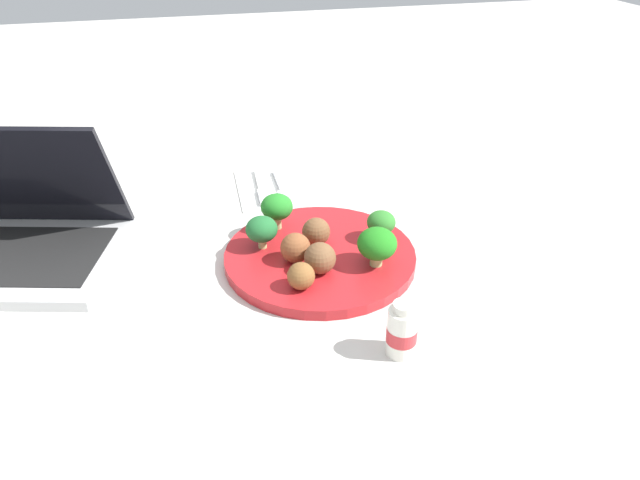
% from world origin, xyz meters
% --- Properties ---
extents(ground_plane, '(4.00, 4.00, 0.00)m').
position_xyz_m(ground_plane, '(0.00, 0.00, 0.00)').
color(ground_plane, beige).
extents(plate, '(0.28, 0.28, 0.02)m').
position_xyz_m(plate, '(0.00, 0.00, 0.01)').
color(plate, red).
rests_on(plate, ground_plane).
extents(broccoli_floret_far_rim, '(0.04, 0.04, 0.05)m').
position_xyz_m(broccoli_floret_far_rim, '(-0.01, 0.10, 0.04)').
color(broccoli_floret_far_rim, '#A3B86D').
rests_on(broccoli_floret_far_rim, plate).
extents(broccoli_floret_front_left, '(0.06, 0.06, 0.06)m').
position_xyz_m(broccoli_floret_front_left, '(0.05, 0.07, 0.05)').
color(broccoli_floret_front_left, '#A2BD73').
rests_on(broccoli_floret_front_left, plate).
extents(broccoli_floret_front_right, '(0.05, 0.05, 0.06)m').
position_xyz_m(broccoli_floret_front_right, '(-0.08, -0.05, 0.05)').
color(broccoli_floret_front_right, '#A7B876').
rests_on(broccoli_floret_front_right, plate).
extents(broccoli_floret_center, '(0.05, 0.05, 0.05)m').
position_xyz_m(broccoli_floret_center, '(-0.03, -0.08, 0.05)').
color(broccoli_floret_center, '#AAC174').
rests_on(broccoli_floret_center, plate).
extents(meatball_mid_right, '(0.04, 0.04, 0.04)m').
position_xyz_m(meatball_mid_right, '(0.05, -0.01, 0.04)').
color(meatball_mid_right, brown).
rests_on(meatball_mid_right, plate).
extents(meatball_front_left, '(0.04, 0.04, 0.04)m').
position_xyz_m(meatball_front_left, '(0.01, -0.04, 0.04)').
color(meatball_front_left, brown).
rests_on(meatball_front_left, plate).
extents(meatball_back_left, '(0.04, 0.04, 0.04)m').
position_xyz_m(meatball_back_left, '(0.08, -0.05, 0.03)').
color(meatball_back_left, brown).
rests_on(meatball_back_left, plate).
extents(meatball_far_rim, '(0.04, 0.04, 0.04)m').
position_xyz_m(meatball_far_rim, '(-0.02, 0.00, 0.04)').
color(meatball_far_rim, brown).
rests_on(meatball_far_rim, plate).
extents(napkin, '(0.17, 0.13, 0.01)m').
position_xyz_m(napkin, '(-0.26, -0.03, 0.00)').
color(napkin, white).
rests_on(napkin, ground_plane).
extents(fork, '(0.12, 0.02, 0.01)m').
position_xyz_m(fork, '(-0.25, -0.01, 0.01)').
color(fork, silver).
rests_on(fork, napkin).
extents(knife, '(0.15, 0.02, 0.01)m').
position_xyz_m(knife, '(-0.25, -0.05, 0.01)').
color(knife, white).
rests_on(knife, napkin).
extents(yogurt_bottle, '(0.04, 0.04, 0.07)m').
position_xyz_m(yogurt_bottle, '(0.21, 0.04, 0.03)').
color(yogurt_bottle, white).
rests_on(yogurt_bottle, ground_plane).
extents(laptop, '(0.30, 0.37, 0.20)m').
position_xyz_m(laptop, '(-0.12, -0.44, 0.04)').
color(laptop, silver).
rests_on(laptop, ground_plane).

